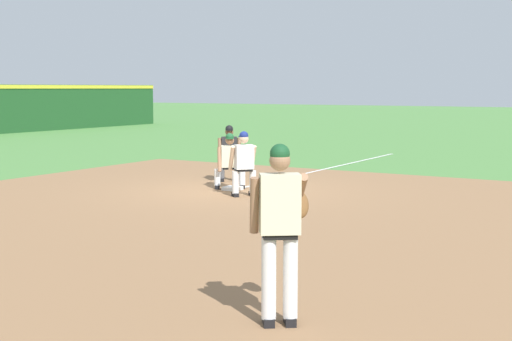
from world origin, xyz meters
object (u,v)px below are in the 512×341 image
(pitcher, at_px, (281,223))
(umpire, at_px, (229,151))
(first_base_bag, at_px, (232,188))
(baseball, at_px, (266,227))
(first_baseman, at_px, (231,159))
(baserunner, at_px, (244,161))

(pitcher, distance_m, umpire, 11.27)
(first_base_bag, xyz_separation_m, baseball, (-3.63, -3.00, -0.01))
(pitcher, distance_m, first_baseman, 9.88)
(first_base_bag, distance_m, umpire, 1.78)
(first_baseman, relative_size, umpire, 0.92)
(pitcher, bearing_deg, first_base_bag, 35.56)
(first_base_bag, distance_m, baseball, 4.71)
(baseball, bearing_deg, umpire, 38.55)
(first_baseman, bearing_deg, baseball, -140.23)
(baseball, distance_m, first_baseman, 4.98)
(pitcher, height_order, baserunner, pitcher)
(baserunner, bearing_deg, pitcher, -145.81)
(first_base_bag, xyz_separation_m, pitcher, (-7.86, -5.62, 1.01))
(pitcher, relative_size, first_baseman, 1.39)
(first_base_bag, relative_size, baserunner, 0.26)
(first_baseman, bearing_deg, umpire, 34.21)
(first_baseman, height_order, baserunner, baserunner)
(first_base_bag, distance_m, pitcher, 9.71)
(first_baseman, relative_size, baserunner, 0.92)
(first_base_bag, bearing_deg, baseball, -140.37)
(first_base_bag, xyz_separation_m, umpire, (1.31, 0.93, 0.75))
(baseball, bearing_deg, pitcher, -148.29)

